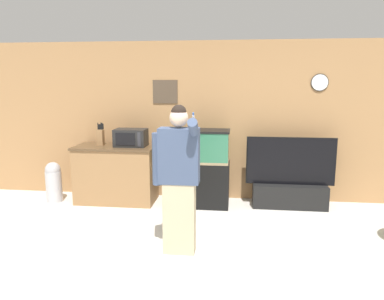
{
  "coord_description": "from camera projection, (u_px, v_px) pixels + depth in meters",
  "views": [
    {
      "loc": [
        0.52,
        -3.63,
        1.97
      ],
      "look_at": [
        -0.07,
        1.26,
        1.05
      ],
      "focal_mm": 35.0,
      "sensor_mm": 36.0,
      "label": 1
    }
  ],
  "objects": [
    {
      "name": "tv_on_stand",
      "position": [
        290.0,
        187.0,
        5.88
      ],
      "size": [
        1.37,
        0.4,
        1.11
      ],
      "color": "black",
      "rests_on": "ground_plane"
    },
    {
      "name": "trash_bin",
      "position": [
        54.0,
        181.0,
        6.12
      ],
      "size": [
        0.26,
        0.26,
        0.66
      ],
      "color": "#B7B7BC",
      "rests_on": "ground_plane"
    },
    {
      "name": "aquarium_on_stand",
      "position": [
        201.0,
        168.0,
        5.88
      ],
      "size": [
        0.88,
        0.47,
        1.22
      ],
      "color": "black",
      "rests_on": "ground_plane"
    },
    {
      "name": "ground_plane",
      "position": [
        184.0,
        269.0,
        3.97
      ],
      "size": [
        18.0,
        18.0,
        0.0
      ],
      "primitive_type": "plane",
      "color": "beige"
    },
    {
      "name": "person_standing",
      "position": [
        178.0,
        178.0,
        4.21
      ],
      "size": [
        0.54,
        0.41,
        1.71
      ],
      "color": "#BCAD89",
      "rests_on": "ground_plane"
    },
    {
      "name": "counter_island",
      "position": [
        116.0,
        174.0,
        6.11
      ],
      "size": [
        1.3,
        0.66,
        0.93
      ],
      "color": "olive",
      "rests_on": "ground_plane"
    },
    {
      "name": "wall_back_paneled",
      "position": [
        206.0,
        121.0,
        6.21
      ],
      "size": [
        10.0,
        0.08,
        2.6
      ],
      "color": "#A87A4C",
      "rests_on": "ground_plane"
    },
    {
      "name": "microwave",
      "position": [
        131.0,
        138.0,
        5.97
      ],
      "size": [
        0.5,
        0.34,
        0.28
      ],
      "color": "black",
      "rests_on": "counter_island"
    },
    {
      "name": "knife_block",
      "position": [
        100.0,
        137.0,
        6.07
      ],
      "size": [
        0.1,
        0.11,
        0.36
      ],
      "color": "olive",
      "rests_on": "counter_island"
    }
  ]
}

